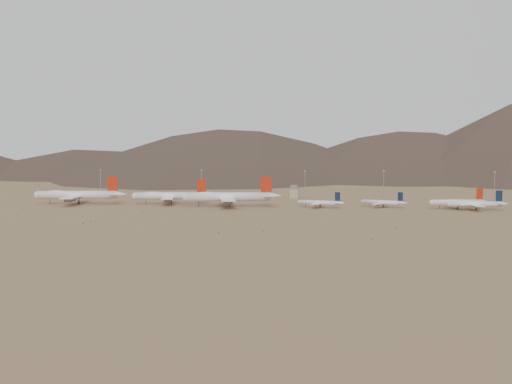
% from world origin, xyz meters
% --- Properties ---
extents(ground, '(3000.00, 3000.00, 0.00)m').
position_xyz_m(ground, '(0.00, 0.00, 0.00)').
color(ground, '#9E7C52').
rests_on(ground, ground).
extents(mountain_ridge, '(4400.00, 1000.00, 300.00)m').
position_xyz_m(mountain_ridge, '(0.00, 900.00, 150.00)').
color(mountain_ridge, '#4A392C').
rests_on(mountain_ridge, ground).
extents(widebody_west, '(75.07, 59.04, 22.66)m').
position_xyz_m(widebody_west, '(-135.00, 19.34, 7.81)').
color(widebody_west, white).
rests_on(widebody_west, ground).
extents(widebody_centre, '(65.90, 52.18, 20.12)m').
position_xyz_m(widebody_centre, '(-60.71, 36.04, 6.94)').
color(widebody_centre, white).
rests_on(widebody_centre, ground).
extents(widebody_east, '(76.11, 60.45, 23.38)m').
position_xyz_m(widebody_east, '(-7.70, 21.57, 8.06)').
color(widebody_east, white).
rests_on(widebody_east, ground).
extents(narrowbody_a, '(37.39, 27.29, 12.43)m').
position_xyz_m(narrowbody_a, '(63.84, 27.05, 4.03)').
color(narrowbody_a, white).
rests_on(narrowbody_a, ground).
extents(narrowbody_b, '(35.63, 26.72, 12.38)m').
position_xyz_m(narrowbody_b, '(111.46, 39.22, 4.02)').
color(narrowbody_b, white).
rests_on(narrowbody_b, ground).
extents(narrowbody_c, '(45.37, 33.73, 15.48)m').
position_xyz_m(narrowbody_c, '(166.99, 40.42, 5.02)').
color(narrowbody_c, white).
rests_on(narrowbody_c, ground).
extents(narrowbody_d, '(44.64, 32.56, 14.83)m').
position_xyz_m(narrowbody_d, '(179.01, 29.80, 4.81)').
color(narrowbody_d, white).
rests_on(narrowbody_d, ground).
extents(control_tower, '(8.00, 8.00, 12.00)m').
position_xyz_m(control_tower, '(30.00, 120.00, 5.32)').
color(control_tower, tan).
rests_on(control_tower, ground).
extents(mast_far_west, '(2.00, 0.60, 25.70)m').
position_xyz_m(mast_far_west, '(-161.95, 119.61, 14.20)').
color(mast_far_west, gray).
rests_on(mast_far_west, ground).
extents(mast_west, '(2.00, 0.60, 25.70)m').
position_xyz_m(mast_west, '(-59.66, 121.98, 14.20)').
color(mast_west, gray).
rests_on(mast_west, ground).
extents(mast_centre, '(2.00, 0.60, 25.70)m').
position_xyz_m(mast_centre, '(40.80, 113.78, 14.20)').
color(mast_centre, gray).
rests_on(mast_centre, ground).
extents(mast_east, '(2.00, 0.60, 25.70)m').
position_xyz_m(mast_east, '(110.60, 139.48, 14.20)').
color(mast_east, gray).
rests_on(mast_east, ground).
extents(mast_far_east, '(2.00, 0.60, 25.70)m').
position_xyz_m(mast_far_east, '(205.49, 122.81, 14.20)').
color(mast_far_east, gray).
rests_on(mast_far_east, ground).
extents(desert_scrub, '(410.86, 146.85, 0.79)m').
position_xyz_m(desert_scrub, '(-28.21, -85.52, 0.31)').
color(desert_scrub, brown).
rests_on(desert_scrub, ground).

